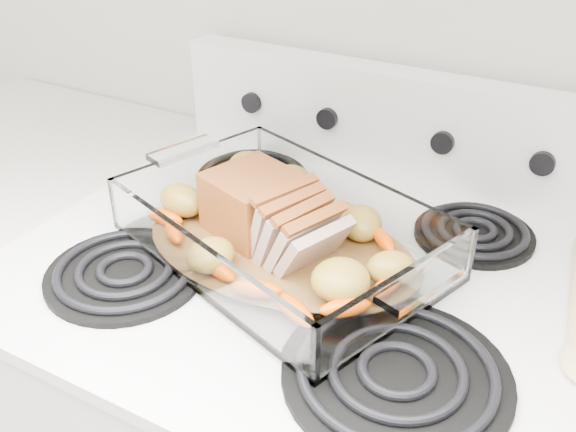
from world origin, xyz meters
The scene contains 4 objects.
counter_left centered at (-0.67, 1.66, 0.47)m, with size 0.58×0.68×0.93m.
baking_dish centered at (-0.03, 1.63, 0.97)m, with size 0.42×0.28×0.08m.
pork_roast centered at (-0.06, 1.63, 1.00)m, with size 0.21×0.11×0.09m.
roast_vegetables centered at (-0.04, 1.67, 0.97)m, with size 0.40×0.22×0.05m.
Camera 1 is at (0.33, 1.00, 1.45)m, focal length 40.00 mm.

